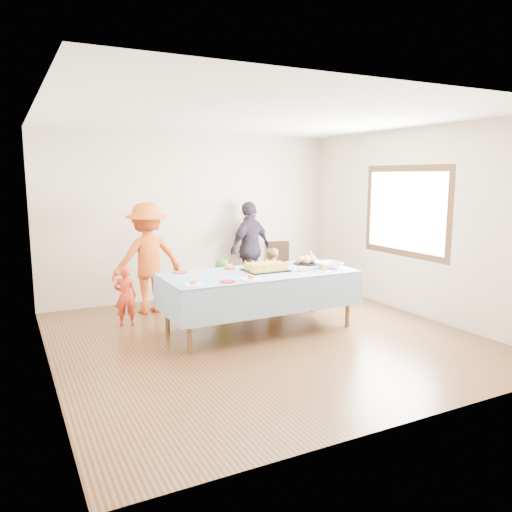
# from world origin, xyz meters

# --- Properties ---
(ground) EXTENTS (5.00, 5.00, 0.00)m
(ground) POSITION_xyz_m (0.00, 0.00, 0.00)
(ground) COLOR #492814
(ground) RESTS_ON ground
(room_walls) EXTENTS (5.04, 5.04, 2.72)m
(room_walls) POSITION_xyz_m (0.05, 0.00, 1.77)
(room_walls) COLOR #C1B59D
(room_walls) RESTS_ON ground
(party_table) EXTENTS (2.50, 1.10, 0.78)m
(party_table) POSITION_xyz_m (0.09, 0.29, 0.72)
(party_table) COLOR #50321B
(party_table) RESTS_ON ground
(birthday_cake) EXTENTS (0.56, 0.43, 0.10)m
(birthday_cake) POSITION_xyz_m (0.21, 0.34, 0.83)
(birthday_cake) COLOR black
(birthday_cake) RESTS_ON party_table
(rolls_tray) EXTENTS (0.38, 0.38, 0.11)m
(rolls_tray) POSITION_xyz_m (0.97, 0.52, 0.83)
(rolls_tray) COLOR black
(rolls_tray) RESTS_ON party_table
(punch_bowl) EXTENTS (0.35, 0.35, 0.09)m
(punch_bowl) POSITION_xyz_m (1.05, 0.10, 0.82)
(punch_bowl) COLOR silver
(punch_bowl) RESTS_ON party_table
(party_hat) EXTENTS (0.09, 0.09, 0.16)m
(party_hat) POSITION_xyz_m (1.19, 0.75, 0.86)
(party_hat) COLOR white
(party_hat) RESTS_ON party_table
(fork_pile) EXTENTS (0.24, 0.18, 0.07)m
(fork_pile) POSITION_xyz_m (0.61, 0.10, 0.81)
(fork_pile) COLOR white
(fork_pile) RESTS_ON party_table
(plate_red_far_a) EXTENTS (0.18, 0.18, 0.01)m
(plate_red_far_a) POSITION_xyz_m (-0.84, 0.73, 0.79)
(plate_red_far_a) COLOR #BB0E0F
(plate_red_far_a) RESTS_ON party_table
(plate_red_far_b) EXTENTS (0.17, 0.17, 0.01)m
(plate_red_far_b) POSITION_xyz_m (-0.16, 0.67, 0.79)
(plate_red_far_b) COLOR #BB0E0F
(plate_red_far_b) RESTS_ON party_table
(plate_red_far_c) EXTENTS (0.20, 0.20, 0.01)m
(plate_red_far_c) POSITION_xyz_m (0.21, 0.66, 0.79)
(plate_red_far_c) COLOR #BB0E0F
(plate_red_far_c) RESTS_ON party_table
(plate_red_far_d) EXTENTS (0.17, 0.17, 0.01)m
(plate_red_far_d) POSITION_xyz_m (0.68, 0.73, 0.79)
(plate_red_far_d) COLOR #BB0E0F
(plate_red_far_d) RESTS_ON party_table
(plate_red_near) EXTENTS (0.19, 0.19, 0.01)m
(plate_red_near) POSITION_xyz_m (-0.52, -0.08, 0.79)
(plate_red_near) COLOR #BB0E0F
(plate_red_near) RESTS_ON party_table
(plate_white_left) EXTENTS (0.22, 0.22, 0.01)m
(plate_white_left) POSITION_xyz_m (-0.95, -0.07, 0.79)
(plate_white_left) COLOR white
(plate_white_left) RESTS_ON party_table
(plate_white_mid) EXTENTS (0.25, 0.25, 0.01)m
(plate_white_mid) POSITION_xyz_m (-0.22, -0.09, 0.79)
(plate_white_mid) COLOR white
(plate_white_mid) RESTS_ON party_table
(plate_white_right) EXTENTS (0.21, 0.21, 0.01)m
(plate_white_right) POSITION_xyz_m (0.86, -0.07, 0.79)
(plate_white_right) COLOR white
(plate_white_right) RESTS_ON party_table
(dining_chair) EXTENTS (0.46, 0.46, 0.86)m
(dining_chair) POSITION_xyz_m (1.54, 2.27, 0.48)
(dining_chair) COLOR black
(dining_chair) RESTS_ON ground
(toddler_left) EXTENTS (0.35, 0.28, 0.82)m
(toddler_left) POSITION_xyz_m (-1.43, 1.29, 0.41)
(toddler_left) COLOR red
(toddler_left) RESTS_ON ground
(toddler_mid) EXTENTS (0.41, 0.28, 0.80)m
(toddler_mid) POSITION_xyz_m (0.01, 1.33, 0.40)
(toddler_mid) COLOR #3B7B29
(toddler_mid) RESTS_ON ground
(toddler_right) EXTENTS (0.50, 0.41, 0.95)m
(toddler_right) POSITION_xyz_m (0.72, 1.13, 0.47)
(toddler_right) COLOR tan
(toddler_right) RESTS_ON ground
(adult_left) EXTENTS (1.10, 0.68, 1.64)m
(adult_left) POSITION_xyz_m (-0.97, 1.84, 0.82)
(adult_left) COLOR #C85019
(adult_left) RESTS_ON ground
(adult_right) EXTENTS (1.01, 0.72, 1.59)m
(adult_right) POSITION_xyz_m (0.91, 2.20, 0.80)
(adult_right) COLOR #312938
(adult_right) RESTS_ON ground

